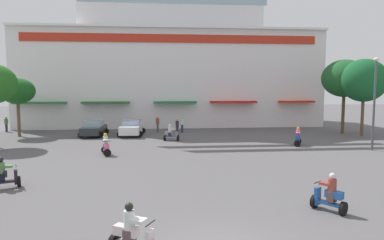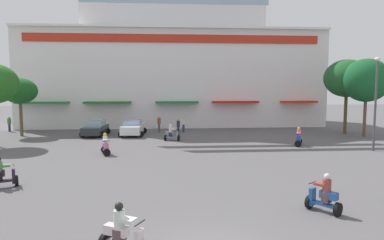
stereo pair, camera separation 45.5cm
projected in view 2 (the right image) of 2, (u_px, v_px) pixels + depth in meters
ground_plane at (183, 160)px, 23.22m from camera, size 128.00×128.00×0.00m
colonial_building at (173, 47)px, 44.50m from camera, size 35.38×14.84×22.56m
plaza_tree_1 at (347, 78)px, 35.19m from camera, size 4.47×4.37×7.43m
plaza_tree_2 at (20, 91)px, 33.74m from camera, size 3.21×3.25×5.56m
plaza_tree_3 at (366, 80)px, 33.39m from camera, size 4.49×3.87×7.38m
parked_car_0 at (95, 128)px, 34.25m from camera, size 2.54×4.12×1.53m
parked_car_1 at (133, 128)px, 34.51m from camera, size 2.61×4.31×1.50m
scooter_rider_2 at (324, 196)px, 13.60m from camera, size 1.20×1.35×1.55m
scooter_rider_3 at (105, 146)px, 24.95m from camera, size 0.87×1.45×1.55m
scooter_rider_4 at (2, 175)px, 16.88m from camera, size 1.45×1.03×1.52m
scooter_rider_5 at (172, 134)px, 31.18m from camera, size 1.43×0.85×1.49m
scooter_rider_6 at (299, 138)px, 28.64m from camera, size 1.08×1.54×1.51m
scooter_rider_7 at (123, 234)px, 10.17m from camera, size 1.54×1.16×1.55m
pedestrian_0 at (178, 126)px, 33.90m from camera, size 0.41×0.41×1.69m
pedestrian_1 at (9, 123)px, 37.37m from camera, size 0.41×0.41×1.62m
pedestrian_2 at (159, 123)px, 36.82m from camera, size 0.47×0.47×1.69m
pedestrian_3 at (184, 124)px, 36.61m from camera, size 0.47×0.47×1.61m
streetlamp_near at (376, 97)px, 26.08m from camera, size 0.40×0.40×6.92m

